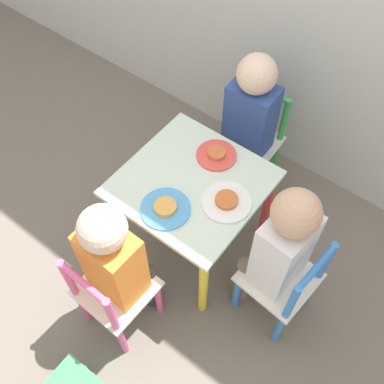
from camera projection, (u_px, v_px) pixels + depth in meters
ground_plane at (192, 240)px, 2.10m from camera, size 6.00×6.00×0.00m
kids_table at (192, 193)px, 1.79m from camera, size 0.53×0.53×0.46m
chair_blue at (283, 283)px, 1.71m from camera, size 0.28×0.28×0.51m
chair_green at (251, 142)px, 2.12m from camera, size 0.27×0.27×0.51m
chair_pink at (112, 294)px, 1.68m from camera, size 0.27×0.27×0.51m
child_right at (280, 247)px, 1.56m from camera, size 0.22×0.21×0.78m
child_back at (249, 118)px, 1.92m from camera, size 0.20×0.22×0.77m
child_front at (117, 259)px, 1.55m from camera, size 0.20×0.22×0.76m
plate_right at (226, 201)px, 1.66m from camera, size 0.19×0.19×0.03m
plate_back at (216, 155)px, 1.79m from camera, size 0.16×0.16×0.03m
plate_front at (165, 208)px, 1.64m from camera, size 0.19×0.19×0.03m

